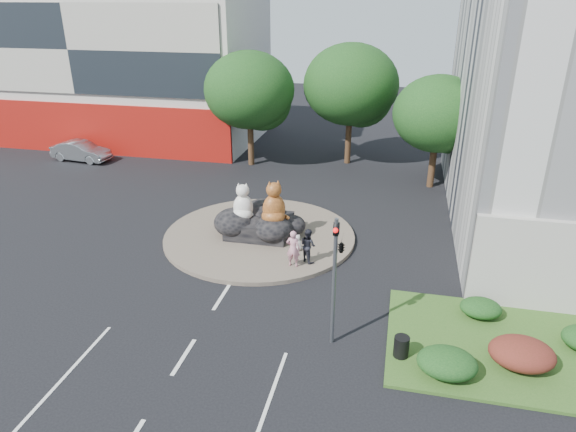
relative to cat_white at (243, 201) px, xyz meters
name	(u,v)px	position (x,y,z in m)	size (l,w,h in m)	color
ground	(184,357)	(0.77, -9.76, -2.09)	(120.00, 120.00, 0.00)	black
roundabout_island	(260,235)	(0.77, 0.24, -1.99)	(10.00, 10.00, 0.20)	brown
rock_plinth	(259,226)	(0.77, 0.24, -1.44)	(3.20, 2.60, 0.90)	black
shophouse_block	(113,65)	(-17.23, 18.15, 4.10)	(25.20, 12.30, 17.40)	beige
grass_verge	(529,351)	(12.77, -6.76, -2.03)	(10.00, 6.00, 0.12)	#2A511B
tree_left	(251,94)	(-3.16, 12.30, 3.16)	(6.46, 6.46, 8.27)	#382314
tree_mid	(352,88)	(3.84, 14.30, 3.47)	(6.84, 6.84, 8.76)	#382314
tree_right	(439,117)	(9.84, 10.30, 2.54)	(5.70, 5.70, 7.30)	#382314
hedge_near_green	(447,363)	(9.77, -8.76, -1.52)	(2.00, 1.60, 0.90)	#113714
hedge_red	(522,354)	(12.27, -7.76, -1.47)	(2.20, 1.76, 0.99)	#4F2215
hedge_back_green	(481,308)	(11.27, -4.96, -1.61)	(1.60, 1.28, 0.72)	#113714
traffic_light	(338,256)	(5.87, -7.76, 1.53)	(0.44, 1.24, 5.00)	#595B60
street_lamp	(546,188)	(13.59, -1.76, 2.47)	(2.34, 0.22, 8.06)	#595B60
cat_white	(243,201)	(0.00, 0.00, 0.00)	(1.18, 1.03, 1.97)	silver
cat_tabby	(274,202)	(1.66, -0.09, 0.14)	(1.35, 1.17, 2.26)	#C57A29
kitten_calico	(228,230)	(-0.69, -0.57, -1.48)	(0.49, 0.43, 0.82)	white
kitten_white	(297,242)	(3.09, -1.11, -1.47)	(0.50, 0.44, 0.84)	beige
pedestrian_pink	(293,248)	(3.23, -2.75, -0.99)	(0.65, 0.43, 1.79)	#C57F8F
pedestrian_dark	(308,245)	(3.81, -2.16, -1.06)	(0.81, 0.63, 1.66)	#202129
parked_car	(81,151)	(-16.22, 10.26, -1.33)	(1.60, 4.60, 1.52)	#979A9D
litter_bin	(401,346)	(8.27, -8.13, -1.58)	(0.54, 0.54, 0.78)	black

